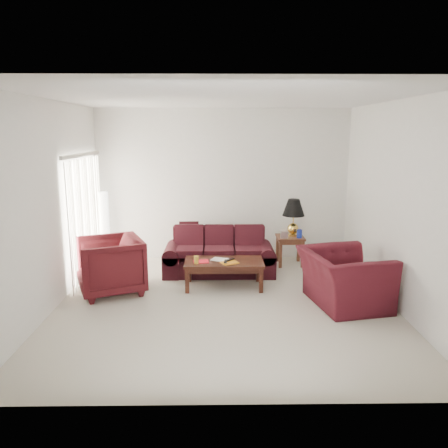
# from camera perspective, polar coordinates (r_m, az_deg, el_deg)

# --- Properties ---
(floor) EXTENTS (5.00, 5.00, 0.00)m
(floor) POSITION_cam_1_polar(r_m,az_deg,el_deg) (6.70, 0.10, -10.34)
(floor) COLOR beige
(floor) RESTS_ON ground
(blinds) EXTENTS (0.10, 2.00, 2.16)m
(blinds) POSITION_cam_1_polar(r_m,az_deg,el_deg) (7.99, -17.69, 0.83)
(blinds) COLOR silver
(blinds) RESTS_ON ground
(sofa) EXTENTS (2.06, 1.02, 0.82)m
(sofa) POSITION_cam_1_polar(r_m,az_deg,el_deg) (7.94, -0.64, -3.64)
(sofa) COLOR black
(sofa) RESTS_ON ground
(throw_pillow) EXTENTS (0.38, 0.20, 0.39)m
(throw_pillow) POSITION_cam_1_polar(r_m,az_deg,el_deg) (8.52, -4.60, -0.92)
(throw_pillow) COLOR black
(throw_pillow) RESTS_ON sofa
(end_table) EXTENTS (0.53, 0.53, 0.56)m
(end_table) POSITION_cam_1_polar(r_m,az_deg,el_deg) (8.60, 8.58, -3.43)
(end_table) COLOR #5D2D20
(end_table) RESTS_ON ground
(table_lamp) EXTENTS (0.56, 0.56, 0.72)m
(table_lamp) POSITION_cam_1_polar(r_m,az_deg,el_deg) (8.52, 9.04, 0.84)
(table_lamp) COLOR gold
(table_lamp) RESTS_ON end_table
(clock) EXTENTS (0.14, 0.06, 0.14)m
(clock) POSITION_cam_1_polar(r_m,az_deg,el_deg) (8.34, 7.87, -1.39)
(clock) COLOR silver
(clock) RESTS_ON end_table
(blue_canister) EXTENTS (0.13, 0.13, 0.16)m
(blue_canister) POSITION_cam_1_polar(r_m,az_deg,el_deg) (8.42, 9.82, -1.26)
(blue_canister) COLOR navy
(blue_canister) RESTS_ON end_table
(picture_frame) EXTENTS (0.15, 0.17, 0.05)m
(picture_frame) POSITION_cam_1_polar(r_m,az_deg,el_deg) (8.68, 7.68, -0.83)
(picture_frame) COLOR white
(picture_frame) RESTS_ON end_table
(floor_lamp) EXTENTS (0.23, 0.23, 1.42)m
(floor_lamp) POSITION_cam_1_polar(r_m,az_deg,el_deg) (8.88, -15.36, -0.38)
(floor_lamp) COLOR white
(floor_lamp) RESTS_ON ground
(armchair_left) EXTENTS (1.30, 1.28, 0.91)m
(armchair_left) POSITION_cam_1_polar(r_m,az_deg,el_deg) (7.23, -14.68, -5.26)
(armchair_left) COLOR #3D0E12
(armchair_left) RESTS_ON ground
(armchair_right) EXTENTS (1.31, 1.44, 0.81)m
(armchair_right) POSITION_cam_1_polar(r_m,az_deg,el_deg) (6.77, 15.38, -6.89)
(armchair_right) COLOR #410F17
(armchair_right) RESTS_ON ground
(coffee_table) EXTENTS (1.39, 0.86, 0.45)m
(coffee_table) POSITION_cam_1_polar(r_m,az_deg,el_deg) (7.30, -0.01, -6.54)
(coffee_table) COLOR black
(coffee_table) RESTS_ON ground
(magazine_red) EXTENTS (0.27, 0.21, 0.01)m
(magazine_red) POSITION_cam_1_polar(r_m,az_deg,el_deg) (7.18, -3.03, -4.91)
(magazine_red) COLOR red
(magazine_red) RESTS_ON coffee_table
(magazine_white) EXTENTS (0.32, 0.28, 0.01)m
(magazine_white) POSITION_cam_1_polar(r_m,az_deg,el_deg) (7.28, -0.57, -4.65)
(magazine_white) COLOR white
(magazine_white) RESTS_ON coffee_table
(magazine_orange) EXTENTS (0.32, 0.29, 0.01)m
(magazine_orange) POSITION_cam_1_polar(r_m,az_deg,el_deg) (7.11, 0.73, -5.06)
(magazine_orange) COLOR orange
(magazine_orange) RESTS_ON coffee_table
(remote_a) EXTENTS (0.07, 0.17, 0.02)m
(remote_a) POSITION_cam_1_polar(r_m,az_deg,el_deg) (7.11, 0.21, -4.90)
(remote_a) COLOR black
(remote_a) RESTS_ON coffee_table
(remote_b) EXTENTS (0.16, 0.17, 0.02)m
(remote_b) POSITION_cam_1_polar(r_m,az_deg,el_deg) (7.20, 0.78, -4.67)
(remote_b) COLOR black
(remote_b) RESTS_ON coffee_table
(yellow_glass) EXTENTS (0.09, 0.09, 0.13)m
(yellow_glass) POSITION_cam_1_polar(r_m,az_deg,el_deg) (7.08, -3.65, -4.68)
(yellow_glass) COLOR gold
(yellow_glass) RESTS_ON coffee_table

